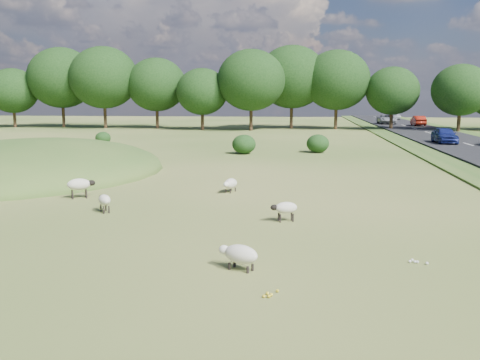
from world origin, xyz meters
name	(u,v)px	position (x,y,z in m)	size (l,w,h in m)	color
ground	(238,159)	(0.00, 20.00, 0.00)	(160.00, 160.00, 0.00)	#31571B
mound	(31,172)	(-12.00, 12.00, 0.00)	(16.00, 20.00, 4.00)	#33561E
road	(475,148)	(20.00, 30.00, 0.12)	(8.00, 150.00, 0.25)	black
treeline	(260,82)	(-1.06, 55.44, 6.57)	(96.28, 14.66, 11.70)	black
shrubs	(240,143)	(-0.45, 25.77, 0.74)	(22.21, 8.90, 1.57)	black
sheep_0	(104,200)	(-3.23, 1.33, 0.51)	(0.84, 1.01, 0.73)	#C0B69F
sheep_1	(230,184)	(1.25, 6.39, 0.43)	(0.79, 1.23, 0.68)	#C0B69F
sheep_4	(285,208)	(4.10, 0.53, 0.52)	(1.08, 0.70, 0.75)	#C0B69F
sheep_5	(80,184)	(-5.44, 4.10, 0.64)	(1.31, 0.97, 0.92)	#C0B69F
sheep_6	(240,254)	(3.05, -5.26, 0.44)	(1.26, 0.93, 0.70)	#C0B69F
car_1	(445,135)	(18.10, 33.05, 1.00)	(1.78, 4.43, 1.51)	navy
car_2	(394,116)	(21.90, 84.13, 0.95)	(1.96, 4.82, 1.40)	#B9BCC1
car_3	(418,121)	(21.90, 62.85, 0.98)	(1.55, 4.44, 1.46)	maroon
car_7	(387,119)	(18.10, 67.80, 1.01)	(2.52, 5.46, 1.52)	#9A9CA1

